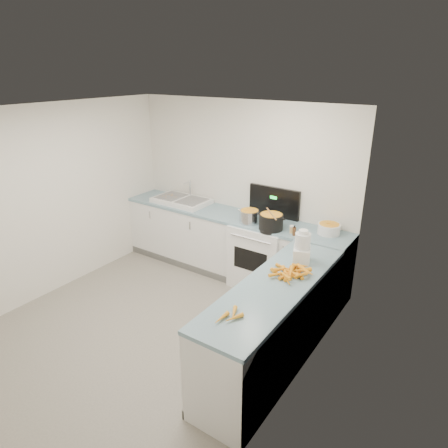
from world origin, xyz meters
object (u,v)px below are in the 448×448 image
Objects in this scene: black_pot at (271,222)px; extract_bottle at (294,232)px; steel_pot at (249,217)px; mixing_bowl at (329,229)px; stove at (262,253)px; sink at (182,200)px; food_processor at (302,248)px; spice_jar at (292,230)px.

black_pot is 2.95× the size of extract_bottle.
mixing_bowl is (1.02, 0.24, -0.01)m from steel_pot.
mixing_bowl is 0.45m from extract_bottle.
stove is at bearing 39.43° from steel_pot.
food_processor is (2.35, -0.81, 0.12)m from sink.
mixing_bowl reaches higher than spice_jar.
sink is 2.32m from mixing_bowl.
steel_pot is 0.96× the size of mixing_bowl.
steel_pot is at bearing -166.94° from mixing_bowl.
steel_pot is 0.69m from extract_bottle.
stove is 12.82× the size of extract_bottle.
black_pot is at bearing -6.21° from sink.
stove is at bearing -172.62° from mixing_bowl.
steel_pot is at bearing 174.86° from extract_bottle.
black_pot is (0.20, -0.16, 0.56)m from stove.
mixing_bowl is at bearing 91.92° from food_processor.
stove is 1.35m from food_processor.
spice_jar is at bearing 136.53° from extract_bottle.
black_pot is 0.95m from food_processor.
food_processor is at bearing -41.70° from black_pot.
sink is 3.18× the size of steel_pot.
steel_pot is 3.24× the size of spice_jar.
stove reaches higher than food_processor.
stove is 3.74× the size of food_processor.
sink is 8.11× the size of extract_bottle.
food_processor is (0.43, -0.67, 0.11)m from spice_jar.
spice_jar is at bearing -149.05° from mixing_bowl.
food_processor is (0.36, -0.61, 0.10)m from extract_bottle.
extract_bottle is at bearing -5.79° from sink.
spice_jar is (1.92, -0.14, 0.00)m from sink.
spice_jar is (0.28, 0.04, -0.05)m from black_pot.
spice_jar is at bearing -0.14° from steel_pot.
steel_pot is at bearing 173.54° from black_pot.
spice_jar is 0.80m from food_processor.
mixing_bowl is at bearing 7.38° from stove.
stove is 16.31× the size of spice_jar.
stove is 1.03m from mixing_bowl.
mixing_bowl is 3.38× the size of spice_jar.
stove is 0.61m from black_pot.
stove is 4.83× the size of mixing_bowl.
steel_pot is 0.62m from spice_jar.
mixing_bowl reaches higher than extract_bottle.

